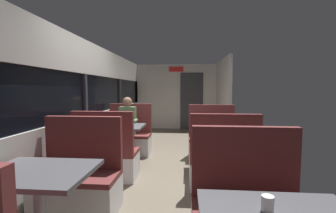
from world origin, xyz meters
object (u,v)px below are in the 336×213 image
Objects in this scene: bench_near_window_facing_entry at (79,183)px; dining_table_mid_window at (120,131)px; bench_mid_window_facing_entry at (129,139)px; bench_rear_aisle_facing_entry at (212,143)px; seated_passenger at (128,130)px; coffee_cup_primary at (268,204)px; bench_rear_aisle_facing_end at (223,166)px; dining_table_near_window at (39,182)px; bench_mid_window_facing_end at (107,158)px; coffee_cup_secondary at (127,124)px; dining_table_rear_aisle at (217,135)px.

bench_near_window_facing_entry is 1.22× the size of dining_table_mid_window.
bench_mid_window_facing_entry is 1.00× the size of bench_rear_aisle_facing_entry.
seated_passenger is 14.00× the size of coffee_cup_primary.
bench_near_window_facing_entry is 1.94m from bench_rear_aisle_facing_end.
dining_table_near_window is 3.38m from bench_rear_aisle_facing_entry.
bench_mid_window_facing_entry reaches higher than dining_table_near_window.
coffee_cup_primary is at bearing -58.83° from dining_table_mid_window.
coffee_cup_primary is at bearing -51.30° from bench_mid_window_facing_end.
dining_table_mid_window is 10.00× the size of coffee_cup_secondary.
dining_table_mid_window is at bearing -90.00° from seated_passenger.
bench_rear_aisle_facing_end reaches higher than dining_table_rear_aisle.
coffee_cup_secondary is at bearing 83.14° from bench_near_window_facing_entry.
seated_passenger is at bearing 90.00° from bench_mid_window_facing_end.
bench_mid_window_facing_end is at bearing -90.00° from bench_mid_window_facing_entry.
bench_mid_window_facing_end is 1.88m from dining_table_rear_aisle.
dining_table_mid_window is 0.77m from bench_mid_window_facing_entry.
dining_table_near_window is 1.80m from coffee_cup_primary.
dining_table_rear_aisle is 1.61m from coffee_cup_secondary.
dining_table_mid_window is at bearing 147.23° from coffee_cup_secondary.
bench_mid_window_facing_end is 1.00× the size of bench_rear_aisle_facing_end.
dining_table_near_window is 0.82× the size of bench_mid_window_facing_end.
bench_mid_window_facing_end and bench_rear_aisle_facing_entry have the same top height.
bench_near_window_facing_entry is 12.22× the size of coffee_cup_secondary.
dining_table_near_window is 0.82× the size of bench_mid_window_facing_entry.
bench_rear_aisle_facing_end is 1.40m from bench_rear_aisle_facing_entry.
bench_mid_window_facing_end is 2.15m from bench_rear_aisle_facing_entry.
seated_passenger is at bearing 175.92° from bench_rear_aisle_facing_entry.
bench_near_window_facing_entry and bench_rear_aisle_facing_end have the same top height.
bench_rear_aisle_facing_end is (1.79, -0.90, -0.31)m from dining_table_mid_window.
dining_table_rear_aisle is 0.82× the size of bench_rear_aisle_facing_entry.
bench_rear_aisle_facing_end is at bearing 22.78° from bench_near_window_facing_entry.
bench_mid_window_facing_end is 1.22× the size of dining_table_rear_aisle.
bench_near_window_facing_entry is 2.80m from bench_rear_aisle_facing_entry.
bench_near_window_facing_entry is 2.15m from coffee_cup_primary.
dining_table_mid_window is 0.82× the size of bench_mid_window_facing_end.
seated_passenger is 3.89m from coffee_cup_primary.
seated_passenger reaches higher than bench_rear_aisle_facing_entry.
coffee_cup_primary is 1.00× the size of coffee_cup_secondary.
bench_rear_aisle_facing_entry is 0.87× the size of seated_passenger.
coffee_cup_secondary reaches higher than dining_table_mid_window.
bench_near_window_facing_entry is 1.00× the size of bench_mid_window_facing_entry.
coffee_cup_secondary is (-1.61, -0.62, 0.46)m from bench_rear_aisle_facing_entry.
bench_rear_aisle_facing_entry is (1.79, 1.20, 0.00)m from bench_mid_window_facing_end.
bench_mid_window_facing_entry reaches higher than coffee_cup_secondary.
bench_rear_aisle_facing_entry is (1.79, 2.85, -0.31)m from dining_table_near_window.
bench_rear_aisle_facing_end is (1.79, -1.60, 0.00)m from bench_mid_window_facing_entry.
bench_rear_aisle_facing_entry is at bearing 33.81° from bench_mid_window_facing_end.
coffee_cup_secondary is (0.18, -0.82, 0.46)m from bench_mid_window_facing_entry.
bench_rear_aisle_facing_end is at bearing -6.38° from bench_mid_window_facing_end.
bench_rear_aisle_facing_end is at bearing -41.77° from bench_mid_window_facing_entry.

